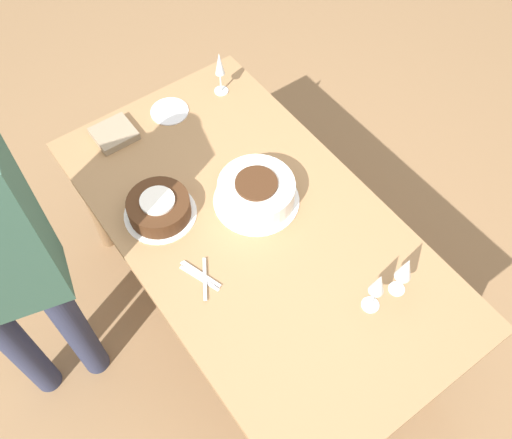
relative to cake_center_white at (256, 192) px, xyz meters
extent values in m
plane|color=#8E6B47|center=(0.10, -0.07, -0.80)|extent=(12.00, 12.00, 0.00)
cube|color=#9E754C|center=(0.10, -0.07, -0.07)|extent=(1.69, 0.93, 0.03)
cylinder|color=brown|center=(-0.67, -0.46, -0.44)|extent=(0.07, 0.07, 0.72)
cylinder|color=brown|center=(-0.67, 0.32, -0.44)|extent=(0.07, 0.07, 0.72)
cylinder|color=brown|center=(0.87, 0.32, -0.44)|extent=(0.07, 0.07, 0.72)
cylinder|color=white|center=(0.00, 0.00, -0.05)|extent=(0.33, 0.33, 0.01)
cylinder|color=white|center=(0.00, 0.00, 0.00)|extent=(0.29, 0.29, 0.10)
cylinder|color=#422614|center=(0.00, 0.00, 0.06)|extent=(0.16, 0.16, 0.01)
cylinder|color=white|center=(-0.16, -0.33, -0.05)|extent=(0.28, 0.28, 0.01)
cylinder|color=#422614|center=(-0.16, -0.33, -0.01)|extent=(0.24, 0.24, 0.08)
cylinder|color=white|center=(-0.16, -0.33, 0.03)|extent=(0.13, 0.13, 0.01)
cylinder|color=silver|center=(0.60, 0.17, -0.05)|extent=(0.06, 0.06, 0.00)
cylinder|color=silver|center=(0.60, 0.17, 0.00)|extent=(0.01, 0.01, 0.09)
cone|color=silver|center=(0.60, 0.17, 0.10)|extent=(0.06, 0.06, 0.11)
cylinder|color=silver|center=(0.59, 0.06, -0.05)|extent=(0.06, 0.06, 0.00)
cylinder|color=silver|center=(0.59, 0.06, 0.01)|extent=(0.01, 0.01, 0.11)
cone|color=silver|center=(0.59, 0.06, 0.11)|extent=(0.05, 0.05, 0.10)
cylinder|color=silver|center=(-0.57, 0.23, -0.05)|extent=(0.06, 0.06, 0.00)
cylinder|color=silver|center=(-0.57, 0.23, 0.00)|extent=(0.01, 0.01, 0.10)
cone|color=silver|center=(-0.57, 0.23, 0.11)|extent=(0.04, 0.04, 0.11)
cylinder|color=silver|center=(-0.60, -0.03, -0.05)|extent=(0.16, 0.16, 0.01)
cube|color=silver|center=(0.16, -0.36, -0.05)|extent=(0.16, 0.07, 0.00)
cube|color=silver|center=(0.15, -0.36, -0.05)|extent=(0.17, 0.05, 0.00)
cube|color=silver|center=(0.15, -0.35, -0.05)|extent=(0.17, 0.07, 0.00)
cube|color=silver|center=(0.17, -0.35, -0.04)|extent=(0.15, 0.10, 0.00)
cube|color=gray|center=(-0.62, -0.29, -0.04)|extent=(0.16, 0.16, 0.03)
cylinder|color=#2D334C|center=(-0.17, -1.03, -0.40)|extent=(0.11, 0.11, 0.81)
cylinder|color=#2D334C|center=(-0.12, -0.81, -0.40)|extent=(0.11, 0.11, 0.81)
camera|label=1|loc=(1.04, -0.75, 1.74)|focal=40.00mm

